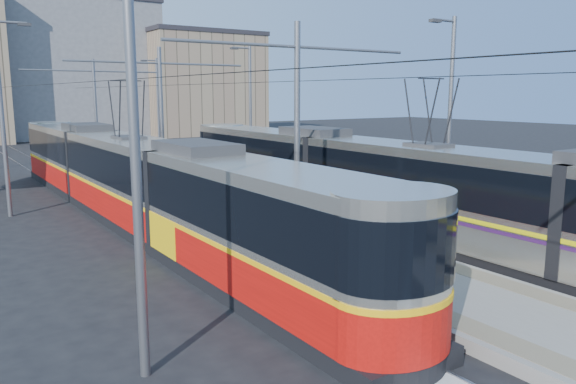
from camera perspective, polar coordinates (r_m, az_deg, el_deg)
ground at (r=13.81m, az=20.65°, el=-12.02°), size 160.00×160.00×0.00m
platform at (r=26.92m, az=-10.10°, el=-0.60°), size 4.00×50.00×0.30m
tactile_strip_left at (r=26.36m, az=-12.99°, el=-0.58°), size 0.70×50.00×0.01m
tactile_strip_right at (r=27.50m, az=-7.35°, el=0.02°), size 0.70×50.00×0.01m
rails at (r=26.95m, az=-10.09°, el=-0.88°), size 8.71×70.00×0.03m
tram_left at (r=22.87m, az=-15.68°, el=1.27°), size 2.43×30.89×5.50m
tram_right at (r=19.39m, az=13.89°, el=0.29°), size 2.43×31.74×5.50m
catenary at (r=23.90m, az=-7.62°, el=8.70°), size 9.20×70.00×7.00m
street_lamps at (r=30.20m, az=-13.45°, el=8.12°), size 15.18×38.22×8.00m
shelter at (r=24.91m, az=-6.30°, el=1.99°), size 0.98×1.26×2.45m
building_centre at (r=73.23m, az=-21.21°, el=11.60°), size 18.36×14.28×15.84m
building_right at (r=72.09m, az=-8.93°, el=10.84°), size 14.28×10.20×12.48m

